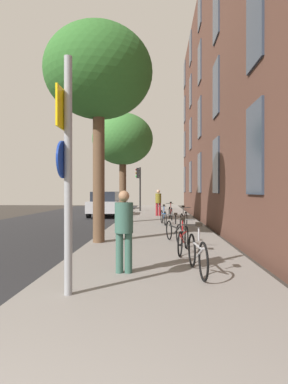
{
  "coord_description": "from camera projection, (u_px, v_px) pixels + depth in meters",
  "views": [
    {
      "loc": [
        1.14,
        -0.57,
        1.67
      ],
      "look_at": [
        0.48,
        13.58,
        1.63
      ],
      "focal_mm": 29.32,
      "sensor_mm": 36.0,
      "label": 1
    }
  ],
  "objects": [
    {
      "name": "tree_near",
      "position": [
        99.0,
        74.0,
        9.5
      ],
      "size": [
        3.28,
        3.28,
        6.55
      ],
      "color": "brown",
      "rests_on": "sidewalk"
    },
    {
      "name": "car_0",
      "position": [
        106.0,
        204.0,
        20.59
      ],
      "size": [
        1.91,
        4.52,
        1.62
      ],
      "color": "#B7B7BC",
      "rests_on": "road_asphalt"
    },
    {
      "name": "pedestrian_0",
      "position": [
        124.0,
        226.0,
        5.94
      ],
      "size": [
        0.39,
        0.39,
        1.56
      ],
      "color": "#33594C",
      "rests_on": "sidewalk"
    },
    {
      "name": "tree_far",
      "position": [
        123.0,
        140.0,
        15.55
      ],
      "size": [
        3.0,
        3.0,
        5.42
      ],
      "color": "brown",
      "rests_on": "sidewalk"
    },
    {
      "name": "sidewalk",
      "position": [
        158.0,
        223.0,
        15.56
      ],
      "size": [
        4.2,
        38.0,
        0.12
      ],
      "primitive_type": "cube",
      "color": "gray",
      "rests_on": "ground"
    },
    {
      "name": "bicycle_0",
      "position": [
        197.0,
        253.0,
        5.9
      ],
      "size": [
        0.42,
        1.71,
        0.97
      ],
      "color": "black",
      "rests_on": "sidewalk"
    },
    {
      "name": "bicycle_4",
      "position": [
        163.0,
        217.0,
        14.59
      ],
      "size": [
        0.42,
        1.64,
        0.93
      ],
      "color": "black",
      "rests_on": "sidewalk"
    },
    {
      "name": "bicycle_2",
      "position": [
        174.0,
        231.0,
        9.41
      ],
      "size": [
        0.56,
        1.68,
        0.91
      ],
      "color": "black",
      "rests_on": "sidewalk"
    },
    {
      "name": "bicycle_1",
      "position": [
        183.0,
        239.0,
        7.89
      ],
      "size": [
        0.54,
        1.67,
        0.9
      ],
      "color": "black",
      "rests_on": "sidewalk"
    },
    {
      "name": "car_1",
      "position": [
        116.0,
        200.0,
        27.85
      ],
      "size": [
        1.91,
        4.16,
        1.62
      ],
      "color": "#B7B7BC",
      "rests_on": "road_asphalt"
    },
    {
      "name": "building_facade",
      "position": [
        212.0,
        87.0,
        14.92
      ],
      "size": [
        0.56,
        27.0,
        13.22
      ],
      "color": "#513328",
      "rests_on": "ground"
    },
    {
      "name": "traffic_light",
      "position": [
        139.0,
        181.0,
        24.52
      ],
      "size": [
        0.43,
        0.24,
        3.42
      ],
      "color": "black",
      "rests_on": "sidewalk"
    },
    {
      "name": "bicycle_3",
      "position": [
        184.0,
        220.0,
        12.91
      ],
      "size": [
        0.55,
        1.61,
        0.96
      ],
      "color": "black",
      "rests_on": "sidewalk"
    },
    {
      "name": "ground_plane",
      "position": [
        88.0,
        224.0,
        15.72
      ],
      "size": [
        41.8,
        41.8,
        0.0
      ],
      "primitive_type": "plane",
      "color": "#332D28"
    },
    {
      "name": "sign_post",
      "position": [
        67.0,
        164.0,
        4.69
      ],
      "size": [
        0.16,
        0.6,
        3.57
      ],
      "color": "gray",
      "rests_on": "sidewalk"
    },
    {
      "name": "road_asphalt",
      "position": [
        47.0,
        224.0,
        15.82
      ],
      "size": [
        7.0,
        38.0,
        0.01
      ],
      "primitive_type": "cube",
      "color": "#232326",
      "rests_on": "ground"
    },
    {
      "name": "pedestrian_1",
      "position": [
        158.0,
        201.0,
        19.68
      ],
      "size": [
        0.46,
        0.46,
        1.64
      ],
      "color": "maroon",
      "rests_on": "sidewalk"
    },
    {
      "name": "bicycle_5",
      "position": [
        170.0,
        212.0,
        17.13
      ],
      "size": [
        0.42,
        1.75,
        0.97
      ],
      "color": "black",
      "rests_on": "sidewalk"
    }
  ]
}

